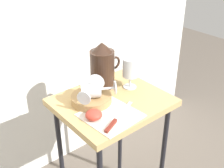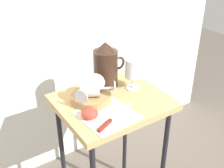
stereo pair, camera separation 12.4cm
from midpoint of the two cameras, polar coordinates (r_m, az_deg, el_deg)
The scene contains 10 objects.
curtain_drape at distance 1.63m, azimuth -15.10°, elevation 12.35°, with size 2.40×0.03×1.94m, color white.
table at distance 1.34m, azimuth -2.68°, elevation -6.55°, with size 0.48×0.41×0.73m.
linen_napkin at distance 1.18m, azimuth -3.32°, elevation -6.35°, with size 0.21×0.21×0.00m, color silver.
basket_tray at distance 1.26m, azimuth -6.96°, elevation -3.04°, with size 0.18×0.18×0.04m, color #AD8451.
pitcher at distance 1.36m, azimuth -4.53°, elevation 3.06°, with size 0.17×0.12×0.22m.
wine_glass_upright at distance 1.33m, azimuth 1.05°, elevation 2.92°, with size 0.08×0.08×0.15m.
wine_glass_tipped_near at distance 1.24m, azimuth -6.74°, elevation -0.63°, with size 0.16×0.14×0.08m.
wine_glass_tipped_far at distance 1.23m, azimuth -6.96°, elevation -1.22°, with size 0.16×0.13×0.07m.
apple_half_left at distance 1.15m, azimuth -6.77°, elevation -6.23°, with size 0.07×0.07×0.04m, color #CC3D2D.
knife at distance 1.14m, azimuth -2.44°, elevation -7.38°, with size 0.22×0.11×0.01m.
Camera 1 is at (-0.70, -0.84, 1.41)m, focal length 45.75 mm.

